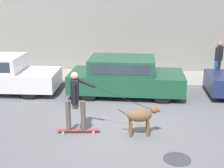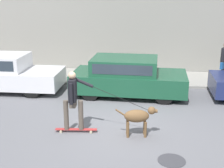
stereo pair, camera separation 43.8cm
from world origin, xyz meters
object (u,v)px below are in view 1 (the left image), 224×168
object	(u,v)px
pedestrian_with_bag	(219,59)
skateboarder	(76,99)
parked_car_1	(125,77)
dog	(141,116)

from	to	relation	value
pedestrian_with_bag	skateboarder	bearing A→B (deg)	75.32
parked_car_1	skateboarder	bearing A→B (deg)	-107.75
parked_car_1	dog	distance (m)	3.36
parked_car_1	pedestrian_with_bag	world-z (taller)	pedestrian_with_bag
skateboarder	parked_car_1	bearing A→B (deg)	65.05
dog	pedestrian_with_bag	xyz separation A→B (m)	(3.26, 5.27, 0.42)
pedestrian_with_bag	parked_car_1	bearing A→B (deg)	56.12
parked_car_1	dog	bearing A→B (deg)	-79.52
dog	skateboarder	bearing A→B (deg)	171.78
skateboarder	pedestrian_with_bag	xyz separation A→B (m)	(4.94, 5.25, 0.01)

